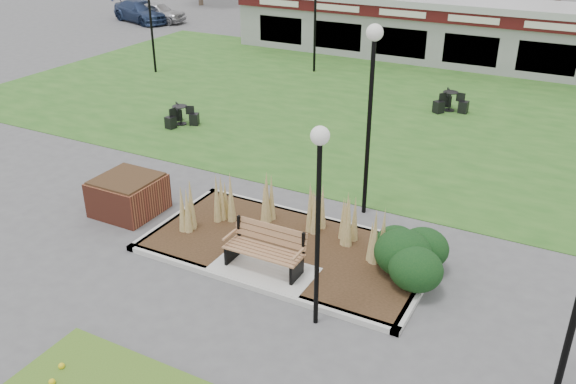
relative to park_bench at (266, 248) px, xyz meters
The scene contains 13 objects.
ground 0.64m from the park_bench, 90.00° to the right, with size 100.00×100.00×0.00m, color #515154.
lawn 11.77m from the park_bench, 90.00° to the left, with size 34.00×16.00×0.02m, color #275B1C.
planting_bed 1.70m from the park_bench, 40.83° to the left, with size 6.75×3.40×1.27m.
park_bench is the anchor object (origin of this frame).
brick_planter 4.47m from the park_bench, behind, with size 1.50×1.50×0.95m.
food_pavilion 19.73m from the park_bench, 90.00° to the left, with size 24.60×3.40×2.90m.
lamp_post_near_left 3.00m from the park_bench, 32.14° to the right, with size 0.32×0.32×3.90m.
lamp_post_mid_right 4.58m from the park_bench, 76.59° to the left, with size 0.39×0.39×4.68m.
bistro_set_a 9.75m from the park_bench, 137.53° to the left, with size 1.23×1.15×0.66m.
bistro_set_b 12.47m from the park_bench, 86.92° to the left, with size 1.19×1.34×0.71m.
car_silver 28.98m from the park_bench, 133.37° to the left, with size 1.48×3.69×1.26m, color #AAA9AE.
car_black 28.75m from the park_bench, 111.47° to the left, with size 1.37×3.92×1.29m, color black.
car_blue 29.42m from the park_bench, 135.15° to the left, with size 1.83×4.50×1.31m, color navy.
Camera 1 is at (5.53, -9.17, 7.24)m, focal length 38.00 mm.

